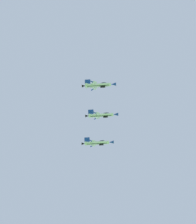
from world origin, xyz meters
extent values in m
cylinder|color=white|center=(-9.83, 61.72, 139.85)|extent=(12.04, 2.02, 1.70)
cube|color=black|center=(-9.84, 62.07, 139.55)|extent=(10.11, 1.53, 1.35)
cone|color=#1938A8|center=(-2.68, 61.91, 139.85)|extent=(2.44, 1.63, 1.56)
cone|color=black|center=(-16.58, 61.53, 139.85)|extent=(1.64, 1.40, 1.36)
ellipsoid|color=#192333|center=(-7.18, 61.31, 140.28)|extent=(3.24, 1.64, 1.55)
cube|color=black|center=(-7.69, 62.38, 139.32)|extent=(2.24, 1.42, 1.38)
cube|color=white|center=(-11.59, 63.46, 141.76)|extent=(3.00, 3.46, 3.29)
cube|color=#1938A8|center=(-12.75, 64.81, 143.34)|extent=(1.67, 1.20, 0.58)
cube|color=white|center=(-11.50, 60.01, 137.84)|extent=(3.09, 3.48, 3.29)
cube|color=#1938A8|center=(-12.58, 58.59, 136.26)|extent=(1.66, 1.27, 0.58)
cube|color=white|center=(-14.96, 62.58, 141.00)|extent=(2.14, 2.07, 1.76)
cube|color=white|center=(-14.90, 60.57, 138.71)|extent=(2.19, 2.12, 1.76)
cube|color=#1938A8|center=(-14.59, 60.23, 141.05)|extent=(2.66, 2.15, 1.87)
cylinder|color=white|center=(-6.65, 47.76, 140.88)|extent=(12.04, 2.02, 1.70)
cube|color=black|center=(-6.66, 48.13, 140.60)|extent=(10.11, 1.46, 1.39)
cone|color=#1938A8|center=(0.49, 47.95, 140.88)|extent=(2.44, 1.63, 1.56)
cone|color=black|center=(-13.40, 47.57, 140.88)|extent=(1.64, 1.40, 1.36)
ellipsoid|color=#192333|center=(-4.00, 47.32, 141.26)|extent=(3.24, 1.63, 1.54)
cube|color=black|center=(-4.51, 48.46, 140.39)|extent=(2.24, 1.39, 1.38)
cube|color=white|center=(-8.41, 49.35, 142.91)|extent=(2.90, 3.26, 3.47)
cube|color=#1938A8|center=(-9.56, 50.59, 144.58)|extent=(1.66, 1.19, 0.59)
cube|color=white|center=(-8.33, 46.20, 138.75)|extent=(2.98, 3.28, 3.47)
cube|color=#1938A8|center=(-9.41, 44.90, 137.08)|extent=(1.65, 1.25, 0.59)
cube|color=white|center=(-11.78, 48.54, 142.09)|extent=(2.10, 1.96, 1.85)
cube|color=white|center=(-11.73, 46.70, 139.66)|extent=(2.14, 2.02, 1.85)
cube|color=#1938A8|center=(-11.41, 46.18, 141.97)|extent=(2.66, 2.26, 1.73)
cylinder|color=white|center=(-6.76, 32.66, 140.31)|extent=(12.04, 2.02, 1.70)
cube|color=black|center=(-6.77, 33.03, 140.03)|extent=(10.11, 1.46, 1.39)
cone|color=#1938A8|center=(0.39, 32.85, 140.31)|extent=(2.44, 1.63, 1.56)
cone|color=black|center=(-13.51, 32.48, 140.31)|extent=(1.64, 1.40, 1.36)
ellipsoid|color=#192333|center=(-4.11, 32.22, 140.69)|extent=(3.24, 1.63, 1.54)
cube|color=black|center=(-4.62, 33.36, 139.82)|extent=(2.24, 1.39, 1.38)
cube|color=white|center=(-8.52, 34.26, 142.34)|extent=(2.90, 3.26, 3.47)
cube|color=#1938A8|center=(-9.67, 35.50, 144.01)|extent=(1.66, 1.19, 0.59)
cube|color=white|center=(-8.44, 31.10, 138.18)|extent=(2.98, 3.29, 3.47)
cube|color=#1938A8|center=(-9.52, 29.80, 136.51)|extent=(1.65, 1.25, 0.59)
cube|color=white|center=(-11.88, 33.44, 141.52)|extent=(2.10, 1.96, 1.85)
cube|color=white|center=(-11.83, 31.60, 139.09)|extent=(2.14, 2.02, 1.85)
cube|color=#1938A8|center=(-11.52, 31.09, 141.40)|extent=(2.66, 2.26, 1.73)
camera|label=1|loc=(-3.90, -1.31, 1.75)|focal=49.13mm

